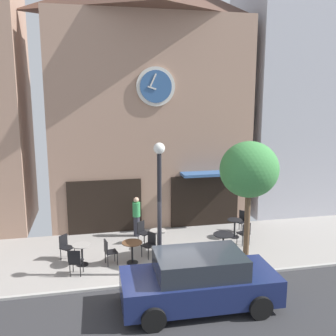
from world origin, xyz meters
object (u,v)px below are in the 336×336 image
object	(u,v)px
cafe_chair_right_end	(150,243)
cafe_chair_under_awning	(242,220)
pedestrian_green	(137,216)
cafe_table_near_curb	(82,251)
cafe_table_center	(223,239)
cafe_chair_left_end	(143,231)
cafe_table_rightmost	(158,236)
cafe_chair_outer	(76,260)
parked_car_navy	(199,280)
cafe_table_near_door	(235,226)
street_tree	(249,170)
street_lamp	(159,210)
cafe_chair_near_lamp	(109,250)
cafe_table_center_left	(132,248)
cafe_chair_near_tree	(245,232)
cafe_chair_facing_wall	(66,245)

from	to	relation	value
cafe_chair_right_end	cafe_chair_under_awning	bearing A→B (deg)	22.10
cafe_chair_under_awning	pedestrian_green	bearing A→B (deg)	174.78
cafe_table_near_curb	cafe_chair_right_end	xyz separation A→B (m)	(2.41, 0.21, 0.03)
cafe_table_center	cafe_chair_left_end	bearing A→B (deg)	150.70
cafe_chair_left_end	cafe_chair_under_awning	distance (m)	4.41
cafe_table_rightmost	cafe_chair_left_end	world-z (taller)	cafe_chair_left_end
cafe_chair_outer	parked_car_navy	bearing A→B (deg)	-37.06
cafe_table_near_door	street_tree	bearing A→B (deg)	-101.87
cafe_chair_right_end	cafe_chair_outer	bearing A→B (deg)	-159.32
street_lamp	parked_car_navy	xyz separation A→B (m)	(0.72, -2.06, -1.46)
street_lamp	cafe_table_near_door	world-z (taller)	street_lamp
cafe_table_near_curb	cafe_table_near_door	bearing A→B (deg)	12.42
cafe_table_rightmost	cafe_table_center	bearing A→B (deg)	-22.77
street_tree	pedestrian_green	world-z (taller)	street_tree
cafe_chair_outer	pedestrian_green	xyz separation A→B (m)	(2.40, 3.14, 0.33)
street_lamp	cafe_chair_near_lamp	distance (m)	2.57
cafe_table_near_curb	cafe_table_center_left	size ratio (longest dim) A/B	0.96
parked_car_navy	cafe_chair_near_lamp	bearing A→B (deg)	125.94
cafe_table_center_left	cafe_chair_near_lamp	bearing A→B (deg)	176.89
cafe_chair_near_tree	cafe_table_rightmost	bearing A→B (deg)	174.13
cafe_table_rightmost	cafe_chair_under_awning	xyz separation A→B (m)	(3.88, 1.10, 0.04)
street_tree	cafe_table_center_left	size ratio (longest dim) A/B	5.56
cafe_table_near_curb	cafe_table_rightmost	distance (m)	2.96
street_lamp	cafe_table_center	distance (m)	3.33
cafe_table_near_door	pedestrian_green	xyz separation A→B (m)	(-3.94, 1.02, 0.36)
cafe_table_center	cafe_chair_under_awning	size ratio (longest dim) A/B	0.84
cafe_table_center	cafe_chair_left_end	size ratio (longest dim) A/B	0.84
cafe_chair_facing_wall	cafe_chair_under_awning	distance (m)	7.41
cafe_chair_near_tree	parked_car_navy	distance (m)	4.90
cafe_table_near_door	cafe_chair_near_lamp	size ratio (longest dim) A/B	0.85
cafe_chair_near_tree	cafe_chair_outer	distance (m)	6.55
street_tree	cafe_chair_facing_wall	size ratio (longest dim) A/B	4.76
cafe_table_center_left	cafe_chair_right_end	bearing A→B (deg)	31.30
cafe_table_near_door	cafe_chair_outer	distance (m)	6.69
pedestrian_green	parked_car_navy	bearing A→B (deg)	-80.04
pedestrian_green	cafe_chair_near_lamp	bearing A→B (deg)	-117.12
cafe_table_center	cafe_chair_left_end	world-z (taller)	cafe_chair_left_end
cafe_chair_near_tree	parked_car_navy	world-z (taller)	parked_car_navy
cafe_table_center	cafe_table_rightmost	bearing A→B (deg)	157.23
cafe_chair_left_end	cafe_chair_outer	size ratio (longest dim) A/B	1.00
cafe_chair_near_tree	cafe_chair_near_lamp	bearing A→B (deg)	-172.75
cafe_chair_outer	cafe_chair_under_awning	world-z (taller)	same
cafe_table_near_curb	cafe_chair_under_awning	xyz separation A→B (m)	(6.71, 1.96, 0.03)
cafe_table_rightmost	cafe_table_near_door	xyz separation A→B (m)	(3.32, 0.49, 0.01)
cafe_table_near_curb	cafe_chair_left_end	size ratio (longest dim) A/B	0.82
cafe_table_center	pedestrian_green	bearing A→B (deg)	139.68
cafe_chair_facing_wall	cafe_chair_near_lamp	xyz separation A→B (m)	(1.48, -0.76, 0.00)
cafe_table_rightmost	cafe_chair_near_tree	distance (m)	3.42
street_tree	cafe_table_near_door	bearing A→B (deg)	78.13
street_lamp	pedestrian_green	xyz separation A→B (m)	(-0.28, 3.65, -1.36)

